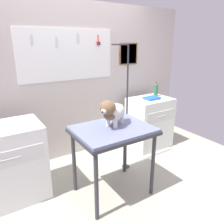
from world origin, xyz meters
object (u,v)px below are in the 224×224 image
at_px(soda_bottle, 156,90).
at_px(grooming_arm, 126,115).
at_px(grooming_table, 113,135).
at_px(counter_left, 7,164).
at_px(cabinet_right, 149,122).
at_px(dog, 113,112).

bearing_deg(soda_bottle, grooming_arm, -155.45).
height_order(grooming_table, counter_left, counter_left).
xyz_separation_m(grooming_arm, cabinet_right, (0.76, 0.36, -0.38)).
distance_m(grooming_table, cabinet_right, 1.44).
distance_m(grooming_arm, cabinet_right, 0.93).
bearing_deg(grooming_table, grooming_arm, 38.73).
relative_size(grooming_table, grooming_arm, 0.50).
bearing_deg(soda_bottle, grooming_table, -150.41).
distance_m(grooming_table, counter_left, 1.23).
bearing_deg(cabinet_right, dog, -150.24).
bearing_deg(grooming_arm, counter_left, 172.24).
bearing_deg(cabinet_right, grooming_arm, -154.68).
relative_size(dog, soda_bottle, 1.76).
relative_size(counter_left, soda_bottle, 3.60).
height_order(dog, cabinet_right, dog).
xyz_separation_m(grooming_table, dog, (0.02, 0.04, 0.27)).
height_order(grooming_table, dog, dog).
bearing_deg(dog, grooming_table, -117.72).
distance_m(grooming_table, soda_bottle, 1.60).
bearing_deg(grooming_arm, dog, -143.13).
xyz_separation_m(dog, cabinet_right, (1.19, 0.68, -0.59)).
bearing_deg(grooming_arm, cabinet_right, 25.32).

